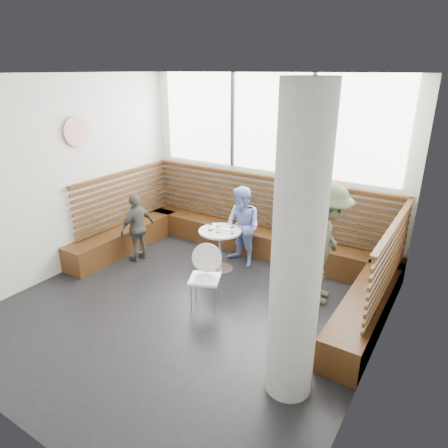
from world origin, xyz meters
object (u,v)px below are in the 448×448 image
Objects in this scene: concrete_column at (297,255)px; cafe_table at (220,242)px; child_back at (243,227)px; adult_man at (326,245)px; child_left at (138,228)px; cafe_chair at (207,272)px.

concrete_column is 4.36× the size of cafe_table.
concrete_column is 3.12m from child_back.
concrete_column is 2.07m from adult_man.
child_left is at bearing -163.18° from cafe_table.
cafe_chair is at bearing 152.13° from concrete_column.
adult_man reaches higher than child_back.
child_left is (-1.47, -0.44, 0.09)m from cafe_table.
cafe_chair is 1.75m from adult_man.
child_back is (-0.24, 1.41, 0.17)m from cafe_chair.
cafe_chair is at bearing 118.52° from adult_man.
adult_man is (-0.31, 1.92, -0.70)m from concrete_column.
adult_man reaches higher than cafe_chair.
adult_man is at bearing 0.70° from cafe_table.
child_back reaches higher than child_left.
child_left is (-1.67, -0.84, -0.09)m from child_back.
cafe_table is 0.60× the size of child_left.
concrete_column is 2.18m from cafe_chair.
cafe_chair is 0.65× the size of child_back.
child_back is (-1.60, 0.38, -0.19)m from adult_man.
concrete_column is 3.04m from cafe_table.
child_back is at bearing 129.80° from concrete_column.
concrete_column reaches higher than cafe_chair.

